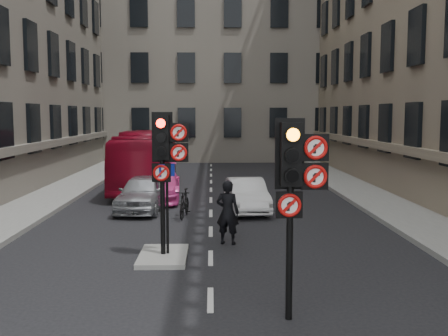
{
  "coord_description": "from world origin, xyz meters",
  "views": [
    {
      "loc": [
        0.03,
        -7.99,
        3.65
      ],
      "look_at": [
        0.27,
        2.13,
        2.6
      ],
      "focal_mm": 42.0,
      "sensor_mm": 36.0,
      "label": 1
    }
  ],
  "objects_px": {
    "signal_near": "(295,176)",
    "car_white": "(247,195)",
    "motorcyclist": "(228,212)",
    "info_sign": "(167,196)",
    "bus_red": "(147,159)",
    "car_silver": "(143,193)",
    "car_pink": "(156,183)",
    "motorcycle": "(184,203)",
    "signal_far": "(165,152)"
  },
  "relations": [
    {
      "from": "car_pink",
      "to": "car_silver",
      "type": "bearing_deg",
      "value": -97.79
    },
    {
      "from": "car_white",
      "to": "info_sign",
      "type": "bearing_deg",
      "value": -115.86
    },
    {
      "from": "car_silver",
      "to": "info_sign",
      "type": "distance_m",
      "value": 6.81
    },
    {
      "from": "motorcycle",
      "to": "signal_far",
      "type": "bearing_deg",
      "value": -85.01
    },
    {
      "from": "bus_red",
      "to": "info_sign",
      "type": "distance_m",
      "value": 12.87
    },
    {
      "from": "signal_near",
      "to": "motorcyclist",
      "type": "height_order",
      "value": "signal_near"
    },
    {
      "from": "motorcyclist",
      "to": "info_sign",
      "type": "distance_m",
      "value": 2.22
    },
    {
      "from": "signal_far",
      "to": "car_silver",
      "type": "distance_m",
      "value": 7.07
    },
    {
      "from": "bus_red",
      "to": "signal_far",
      "type": "bearing_deg",
      "value": -82.36
    },
    {
      "from": "signal_near",
      "to": "motorcyclist",
      "type": "xyz_separation_m",
      "value": [
        -1.01,
        5.44,
        -1.68
      ]
    },
    {
      "from": "signal_near",
      "to": "car_white",
      "type": "height_order",
      "value": "signal_near"
    },
    {
      "from": "signal_far",
      "to": "motorcyclist",
      "type": "bearing_deg",
      "value": 42.24
    },
    {
      "from": "signal_far",
      "to": "info_sign",
      "type": "height_order",
      "value": "signal_far"
    },
    {
      "from": "signal_near",
      "to": "bus_red",
      "type": "bearing_deg",
      "value": 105.5
    },
    {
      "from": "signal_near",
      "to": "bus_red",
      "type": "relative_size",
      "value": 0.35
    },
    {
      "from": "car_silver",
      "to": "bus_red",
      "type": "xyz_separation_m",
      "value": [
        -0.6,
        6.12,
        0.73
      ]
    },
    {
      "from": "signal_far",
      "to": "info_sign",
      "type": "bearing_deg",
      "value": 53.6
    },
    {
      "from": "car_pink",
      "to": "motorcycle",
      "type": "bearing_deg",
      "value": -73.78
    },
    {
      "from": "bus_red",
      "to": "car_silver",
      "type": "bearing_deg",
      "value": -85.83
    },
    {
      "from": "motorcycle",
      "to": "motorcyclist",
      "type": "distance_m",
      "value": 4.08
    },
    {
      "from": "car_white",
      "to": "motorcyclist",
      "type": "bearing_deg",
      "value": -104.89
    },
    {
      "from": "car_silver",
      "to": "motorcyclist",
      "type": "height_order",
      "value": "motorcyclist"
    },
    {
      "from": "signal_near",
      "to": "info_sign",
      "type": "bearing_deg",
      "value": 122.53
    },
    {
      "from": "car_silver",
      "to": "info_sign",
      "type": "bearing_deg",
      "value": -72.42
    },
    {
      "from": "signal_near",
      "to": "car_white",
      "type": "distance_m",
      "value": 10.59
    },
    {
      "from": "motorcyclist",
      "to": "info_sign",
      "type": "xyz_separation_m",
      "value": [
        -1.56,
        -1.41,
        0.69
      ]
    },
    {
      "from": "bus_red",
      "to": "motorcyclist",
      "type": "distance_m",
      "value": 11.88
    },
    {
      "from": "bus_red",
      "to": "info_sign",
      "type": "bearing_deg",
      "value": -82.22
    },
    {
      "from": "signal_near",
      "to": "motorcyclist",
      "type": "bearing_deg",
      "value": 100.51
    },
    {
      "from": "car_silver",
      "to": "motorcycle",
      "type": "distance_m",
      "value": 2.13
    },
    {
      "from": "car_pink",
      "to": "motorcycle",
      "type": "relative_size",
      "value": 2.95
    },
    {
      "from": "car_silver",
      "to": "bus_red",
      "type": "relative_size",
      "value": 0.39
    },
    {
      "from": "signal_near",
      "to": "car_pink",
      "type": "bearing_deg",
      "value": 106.14
    },
    {
      "from": "car_silver",
      "to": "info_sign",
      "type": "xyz_separation_m",
      "value": [
        1.46,
        -6.58,
        0.92
      ]
    },
    {
      "from": "info_sign",
      "to": "signal_far",
      "type": "bearing_deg",
      "value": -142.97
    },
    {
      "from": "car_white",
      "to": "motorcycle",
      "type": "relative_size",
      "value": 2.21
    },
    {
      "from": "motorcyclist",
      "to": "car_pink",
      "type": "bearing_deg",
      "value": -53.11
    },
    {
      "from": "motorcyclist",
      "to": "signal_near",
      "type": "bearing_deg",
      "value": 117.52
    },
    {
      "from": "signal_far",
      "to": "car_pink",
      "type": "bearing_deg",
      "value": 97.59
    },
    {
      "from": "signal_near",
      "to": "car_pink",
      "type": "height_order",
      "value": "signal_near"
    },
    {
      "from": "motorcycle",
      "to": "bus_red",
      "type": "bearing_deg",
      "value": 113.56
    },
    {
      "from": "signal_far",
      "to": "bus_red",
      "type": "distance_m",
      "value": 12.97
    },
    {
      "from": "car_silver",
      "to": "car_pink",
      "type": "distance_m",
      "value": 2.64
    },
    {
      "from": "signal_near",
      "to": "signal_far",
      "type": "xyz_separation_m",
      "value": [
        -2.6,
        4.0,
        0.12
      ]
    },
    {
      "from": "signal_near",
      "to": "car_silver",
      "type": "relative_size",
      "value": 0.9
    },
    {
      "from": "signal_far",
      "to": "bus_red",
      "type": "height_order",
      "value": "signal_far"
    },
    {
      "from": "signal_near",
      "to": "motorcyclist",
      "type": "distance_m",
      "value": 5.78
    },
    {
      "from": "car_silver",
      "to": "car_pink",
      "type": "bearing_deg",
      "value": 90.57
    },
    {
      "from": "bus_red",
      "to": "info_sign",
      "type": "xyz_separation_m",
      "value": [
        2.07,
        -12.7,
        0.19
      ]
    },
    {
      "from": "car_silver",
      "to": "motorcyclist",
      "type": "relative_size",
      "value": 2.2
    }
  ]
}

